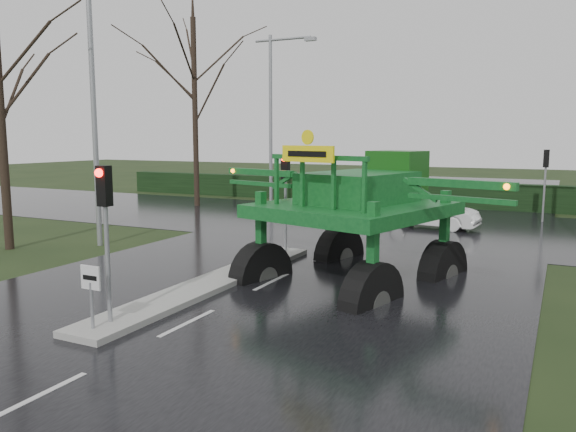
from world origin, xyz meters
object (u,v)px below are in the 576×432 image
at_px(traffic_signal_far, 546,169).
at_px(crop_sprayer, 267,192).
at_px(traffic_signal_mid, 285,182).
at_px(traffic_signal_near, 105,210).
at_px(white_sedan, 430,228).
at_px(keep_left_sign, 91,287).
at_px(street_light_left_near, 99,85).
at_px(street_light_left_far, 275,105).

xyz_separation_m(traffic_signal_far, crop_sprayer, (-6.93, -15.48, -0.05)).
bearing_deg(traffic_signal_mid, traffic_signal_near, -90.00).
distance_m(traffic_signal_near, white_sedan, 17.32).
bearing_deg(traffic_signal_near, crop_sprayer, 81.10).
bearing_deg(crop_sprayer, traffic_signal_far, 81.37).
xyz_separation_m(traffic_signal_mid, crop_sprayer, (0.87, -2.96, -0.05)).
distance_m(keep_left_sign, traffic_signal_far, 22.93).
distance_m(street_light_left_near, street_light_left_far, 14.00).
bearing_deg(traffic_signal_mid, white_sedan, 68.68).
bearing_deg(traffic_signal_near, traffic_signal_far, 69.64).
relative_size(traffic_signal_far, street_light_left_near, 0.35).
height_order(keep_left_sign, traffic_signal_mid, traffic_signal_mid).
xyz_separation_m(traffic_signal_far, street_light_left_near, (-14.69, -14.01, 3.40)).
bearing_deg(white_sedan, traffic_signal_mid, 163.72).
height_order(traffic_signal_near, street_light_left_near, street_light_left_near).
height_order(traffic_signal_mid, white_sedan, traffic_signal_mid).
relative_size(traffic_signal_mid, street_light_left_near, 0.35).
height_order(traffic_signal_far, street_light_left_far, street_light_left_far).
relative_size(traffic_signal_near, street_light_left_far, 0.35).
height_order(traffic_signal_mid, street_light_left_far, street_light_left_far).
bearing_deg(traffic_signal_far, white_sedan, 42.68).
distance_m(keep_left_sign, traffic_signal_mid, 9.12).
bearing_deg(traffic_signal_near, traffic_signal_mid, 90.00).
distance_m(traffic_signal_near, traffic_signal_far, 22.42).
xyz_separation_m(traffic_signal_near, white_sedan, (3.25, 16.82, -2.59)).
bearing_deg(street_light_left_near, keep_left_sign, -47.41).
distance_m(traffic_signal_mid, traffic_signal_far, 14.75).
bearing_deg(street_light_left_far, white_sedan, -22.46).
bearing_deg(keep_left_sign, traffic_signal_far, 70.07).
xyz_separation_m(traffic_signal_far, street_light_left_far, (-14.69, -0.01, 3.40)).
bearing_deg(street_light_left_near, traffic_signal_mid, 12.21).
xyz_separation_m(street_light_left_far, crop_sprayer, (7.76, -15.47, -3.45)).
distance_m(traffic_signal_mid, street_light_left_near, 7.83).
height_order(street_light_left_near, street_light_left_far, same).
xyz_separation_m(traffic_signal_near, street_light_left_far, (-6.89, 21.01, 3.40)).
height_order(traffic_signal_near, traffic_signal_far, same).
distance_m(traffic_signal_mid, white_sedan, 9.30).
xyz_separation_m(street_light_left_near, crop_sprayer, (7.76, -1.47, -3.45)).
relative_size(keep_left_sign, street_light_left_far, 0.14).
relative_size(keep_left_sign, street_light_left_near, 0.14).
bearing_deg(crop_sprayer, street_light_left_near, -175.22).
xyz_separation_m(traffic_signal_mid, white_sedan, (3.25, 8.32, -2.59)).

